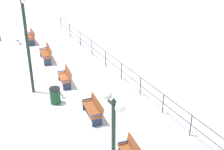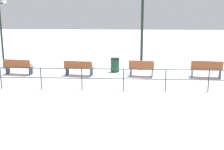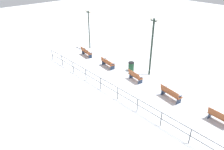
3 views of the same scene
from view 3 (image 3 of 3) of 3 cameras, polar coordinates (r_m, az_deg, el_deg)
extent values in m
plane|color=white|center=(18.19, 6.28, -1.50)|extent=(80.00, 80.00, 0.00)
cube|color=brown|center=(15.04, 26.74, -9.90)|extent=(0.54, 1.44, 0.04)
cube|color=brown|center=(14.71, 26.54, -9.52)|extent=(0.19, 1.42, 0.46)
cube|color=#23334C|center=(15.33, 24.56, -9.59)|extent=(0.42, 0.07, 0.44)
cube|color=#23334C|center=(15.15, 24.85, -8.53)|extent=(0.42, 0.09, 0.04)
cube|color=brown|center=(16.14, 15.47, -4.70)|extent=(0.73, 1.72, 0.04)
cube|color=brown|center=(15.84, 14.97, -4.23)|extent=(0.35, 1.67, 0.47)
cube|color=#23334C|center=(15.90, 17.32, -6.57)|extent=(0.45, 0.11, 0.48)
cube|color=#23334C|center=(16.65, 13.50, -4.28)|extent=(0.45, 0.11, 0.48)
cube|color=#23334C|center=(15.72, 17.55, -5.47)|extent=(0.46, 0.13, 0.04)
cube|color=#23334C|center=(16.48, 13.68, -3.21)|extent=(0.46, 0.13, 0.04)
cube|color=brown|center=(17.98, 6.35, -0.30)|extent=(0.66, 1.44, 0.04)
cube|color=brown|center=(17.72, 5.80, 0.22)|extent=(0.31, 1.39, 0.48)
cube|color=#23334C|center=(17.70, 7.55, -1.68)|extent=(0.43, 0.11, 0.43)
cube|color=#23334C|center=(18.48, 5.14, -0.16)|extent=(0.43, 0.11, 0.43)
cube|color=#23334C|center=(17.55, 7.66, -0.70)|extent=(0.43, 0.13, 0.04)
cube|color=#23334C|center=(18.33, 5.23, 0.78)|extent=(0.43, 0.13, 0.04)
cube|color=brown|center=(20.21, -1.03, 3.31)|extent=(0.71, 1.68, 0.04)
cube|color=brown|center=(19.99, -1.65, 3.69)|extent=(0.30, 1.62, 0.40)
cube|color=#23334C|center=(19.78, 0.13, 2.00)|extent=(0.46, 0.11, 0.46)
cube|color=#23334C|center=(20.84, -2.12, 3.41)|extent=(0.46, 0.11, 0.46)
cube|color=#23334C|center=(19.63, 0.18, 2.92)|extent=(0.47, 0.13, 0.04)
cube|color=#23334C|center=(20.71, -2.09, 4.30)|extent=(0.47, 0.13, 0.04)
cube|color=brown|center=(22.81, -6.73, 6.07)|extent=(0.67, 1.69, 0.04)
cube|color=brown|center=(22.63, -7.28, 6.51)|extent=(0.34, 1.65, 0.44)
cube|color=#23334C|center=(22.31, -5.81, 4.99)|extent=(0.41, 0.11, 0.44)
cube|color=#23334C|center=(23.50, -7.54, 6.12)|extent=(0.41, 0.11, 0.44)
cube|color=#23334C|center=(22.18, -5.81, 5.80)|extent=(0.41, 0.13, 0.04)
cube|color=#23334C|center=(23.38, -7.55, 6.90)|extent=(0.41, 0.13, 0.04)
cylinder|color=#1E2D23|center=(18.33, 10.43, 6.90)|extent=(0.16, 0.16, 4.89)
cylinder|color=#1E2D23|center=(17.64, 11.10, 13.94)|extent=(0.09, 0.66, 0.09)
sphere|color=white|center=(17.43, 12.00, 14.03)|extent=(0.23, 0.23, 0.23)
sphere|color=white|center=(17.81, 10.27, 14.49)|extent=(0.23, 0.23, 0.23)
cone|color=#1E2D23|center=(17.60, 11.15, 14.51)|extent=(0.22, 0.22, 0.12)
cylinder|color=#1E2D23|center=(24.39, -6.10, 11.66)|extent=(0.12, 0.12, 4.15)
cylinder|color=#1E2D23|center=(23.91, -6.35, 16.16)|extent=(0.07, 0.68, 0.07)
sphere|color=white|center=(23.61, -5.85, 16.34)|extent=(0.28, 0.28, 0.28)
sphere|color=white|center=(24.16, -6.87, 16.55)|extent=(0.28, 0.28, 0.28)
cone|color=#1E2D23|center=(23.87, -6.37, 16.58)|extent=(0.16, 0.16, 0.12)
cylinder|color=#383D42|center=(12.86, 19.99, -15.10)|extent=(0.05, 0.05, 1.01)
cylinder|color=#383D42|center=(13.52, 12.90, -11.42)|extent=(0.05, 0.05, 1.01)
cylinder|color=#383D42|center=(14.41, 6.73, -7.99)|extent=(0.05, 0.05, 1.01)
cylinder|color=#383D42|center=(15.48, 1.44, -4.93)|extent=(0.05, 0.05, 1.01)
cylinder|color=#383D42|center=(16.71, -3.09, -2.26)|extent=(0.05, 0.05, 1.01)
cylinder|color=#383D42|center=(18.06, -6.95, 0.04)|extent=(0.05, 0.05, 1.01)
cylinder|color=#383D42|center=(19.50, -10.26, 2.02)|extent=(0.05, 0.05, 1.01)
cylinder|color=#383D42|center=(21.02, -13.11, 3.71)|extent=(0.05, 0.05, 1.01)
cylinder|color=#383D42|center=(22.60, -15.57, 5.16)|extent=(0.05, 0.05, 1.01)
cylinder|color=#383D42|center=(15.82, -0.93, -2.00)|extent=(0.04, 17.24, 0.04)
cylinder|color=#383D42|center=(16.05, -0.91, -3.39)|extent=(0.04, 17.24, 0.04)
cylinder|color=#1E4C2D|center=(19.62, 5.09, 2.18)|extent=(0.51, 0.51, 0.78)
cylinder|color=black|center=(19.44, 5.15, 3.29)|extent=(0.53, 0.53, 0.06)
camera|label=1|loc=(30.27, -8.79, 26.99)|focal=51.38mm
camera|label=2|loc=(12.85, -53.77, -9.26)|focal=46.16mm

